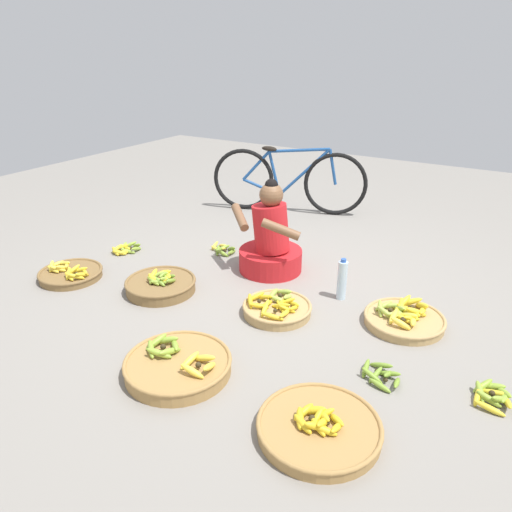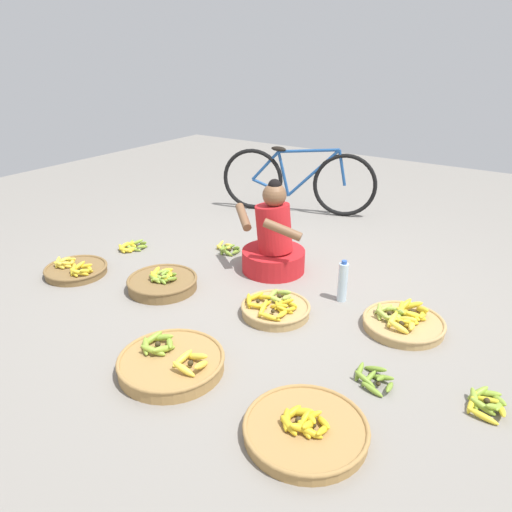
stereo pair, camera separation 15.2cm
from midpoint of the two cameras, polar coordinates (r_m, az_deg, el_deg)
ground_plane at (r=3.74m, az=2.89°, el=-3.90°), size 10.00×10.00×0.00m
vendor_woman_front at (r=3.94m, az=3.16°, el=1.56°), size 0.71×0.52×0.78m
bicycle_leaning at (r=5.37m, az=5.72°, el=8.81°), size 1.62×0.61×0.73m
banana_basket_back_center at (r=3.76m, az=-9.85°, el=-3.08°), size 0.54×0.54×0.16m
banana_basket_mid_left at (r=4.19m, az=-19.53°, el=-1.52°), size 0.50×0.50×0.14m
banana_basket_front_center at (r=3.38m, az=3.60°, el=-6.21°), size 0.48×0.48×0.14m
banana_basket_front_left at (r=3.39m, az=18.26°, el=-7.42°), size 0.54×0.54×0.15m
banana_basket_back_right at (r=2.47m, az=7.73°, el=-19.59°), size 0.61×0.61×0.14m
banana_basket_mid_right at (r=2.87m, az=-8.44°, el=-12.31°), size 0.62×0.62×0.16m
loose_bananas_front_right at (r=4.55m, az=-13.54°, el=1.09°), size 0.23×0.28×0.09m
loose_bananas_near_vendor at (r=4.39m, az=-2.32°, el=0.87°), size 0.27×0.23×0.09m
loose_bananas_near_bicycle at (r=2.86m, az=15.28°, el=-13.78°), size 0.24×0.22×0.08m
loose_bananas_back_left at (r=2.90m, az=27.05°, el=-15.21°), size 0.22×0.25×0.09m
water_bottle at (r=3.57m, az=11.40°, el=-3.02°), size 0.07×0.07×0.32m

